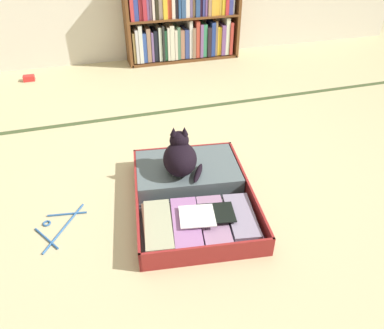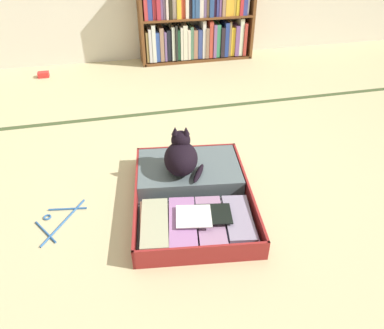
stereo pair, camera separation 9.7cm
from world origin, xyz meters
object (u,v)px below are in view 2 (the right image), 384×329
at_px(clothes_hanger, 58,220).
at_px(open_suitcase, 191,191).
at_px(bookshelf, 196,19).
at_px(small_red_pouch, 44,75).
at_px(black_cat, 181,156).

bearing_deg(clothes_hanger, open_suitcase, 2.12).
distance_m(bookshelf, small_red_pouch, 1.60).
bearing_deg(open_suitcase, bookshelf, 75.63).
xyz_separation_m(bookshelf, small_red_pouch, (-1.54, -0.17, -0.39)).
height_order(black_cat, small_red_pouch, black_cat).
bearing_deg(open_suitcase, black_cat, 104.08).
height_order(open_suitcase, clothes_hanger, open_suitcase).
height_order(clothes_hanger, small_red_pouch, small_red_pouch).
xyz_separation_m(bookshelf, clothes_hanger, (-1.29, -2.27, -0.41)).
bearing_deg(bookshelf, small_red_pouch, -173.77).
distance_m(open_suitcase, clothes_hanger, 0.71).
xyz_separation_m(clothes_hanger, small_red_pouch, (-0.26, 2.10, 0.02)).
distance_m(bookshelf, black_cat, 2.22).
height_order(open_suitcase, black_cat, black_cat).
distance_m(black_cat, small_red_pouch, 2.18).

